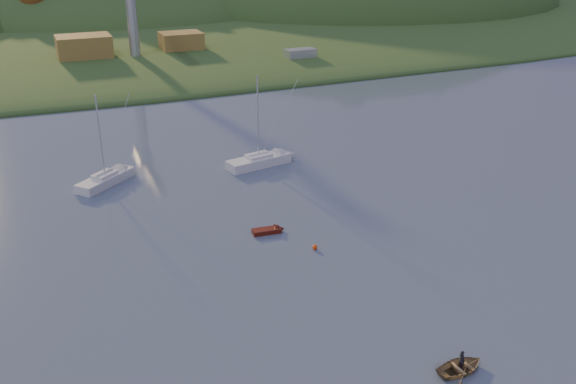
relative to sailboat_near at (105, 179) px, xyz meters
name	(u,v)px	position (x,y,z in m)	size (l,w,h in m)	color
far_shore	(74,9)	(13.60, 174.29, -0.72)	(620.00, 220.00, 1.50)	#2C491D
shore_slope	(99,37)	(13.60, 109.29, -0.72)	(640.00, 150.00, 7.00)	#2C491D
hill_center	(111,14)	(23.60, 154.29, -0.72)	(140.00, 120.00, 36.00)	#2C491D
hill_right	(355,7)	(108.60, 139.29, -0.72)	(150.00, 130.00, 60.00)	#2C491D
hillside_trees	(90,26)	(13.60, 129.29, -0.72)	(280.00, 50.00, 32.00)	#20481A
wharf	(148,60)	(18.60, 66.29, 0.48)	(42.00, 16.00, 2.40)	slate
shed_west	(84,47)	(5.60, 67.29, 4.08)	(11.00, 8.00, 4.80)	olive
shed_east	(181,41)	(26.60, 68.29, 3.68)	(9.00, 7.00, 4.00)	olive
sailboat_near	(105,179)	(0.00, 0.00, 0.00)	(7.61, 6.97, 11.04)	silver
sailboat_far	(259,160)	(19.25, -1.17, 0.04)	(8.90, 4.24, 11.88)	white
canoe	(461,367)	(18.08, -45.28, -0.34)	(2.64, 3.69, 0.77)	#8E744E
paddler	(461,363)	(18.08, -45.28, 0.02)	(0.54, 0.35, 1.48)	black
red_tender	(273,230)	(13.87, -19.72, -0.48)	(3.46, 1.43, 1.15)	#50150B
work_vessel	(300,61)	(48.60, 52.29, 0.67)	(15.45, 6.31, 3.90)	#515F6B
buoy_1	(315,247)	(16.27, -24.79, -0.47)	(0.50, 0.50, 0.50)	#FF450D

